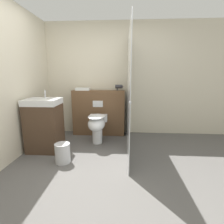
% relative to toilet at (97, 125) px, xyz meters
% --- Properties ---
extents(ground_plane, '(12.00, 12.00, 0.00)m').
position_rel_toilet_xyz_m(ground_plane, '(0.17, -1.20, -0.39)').
color(ground_plane, '#565451').
extents(wall_back, '(8.00, 0.06, 2.50)m').
position_rel_toilet_xyz_m(wall_back, '(0.17, 0.77, 0.86)').
color(wall_back, beige).
rests_on(wall_back, ground_plane).
extents(partition_panel, '(1.17, 0.24, 1.02)m').
position_rel_toilet_xyz_m(partition_panel, '(-0.04, 0.58, 0.12)').
color(partition_panel, brown).
rests_on(partition_panel, ground_plane).
extents(shower_glass, '(0.04, 1.86, 2.11)m').
position_rel_toilet_xyz_m(shower_glass, '(0.60, -0.19, 0.67)').
color(shower_glass, silver).
rests_on(shower_glass, ground_plane).
extents(toilet, '(0.36, 0.62, 0.59)m').
position_rel_toilet_xyz_m(toilet, '(0.00, 0.00, 0.00)').
color(toilet, white).
rests_on(toilet, ground_plane).
extents(sink_vanity, '(0.58, 0.48, 1.09)m').
position_rel_toilet_xyz_m(sink_vanity, '(-0.90, -0.36, 0.09)').
color(sink_vanity, '#473323').
rests_on(sink_vanity, ground_plane).
extents(hair_drier, '(0.18, 0.08, 0.13)m').
position_rel_toilet_xyz_m(hair_drier, '(0.42, 0.59, 0.71)').
color(hair_drier, '#2D2D33').
rests_on(hair_drier, partition_panel).
extents(folded_towel, '(0.30, 0.19, 0.06)m').
position_rel_toilet_xyz_m(folded_towel, '(-0.38, 0.56, 0.66)').
color(folded_towel, white).
rests_on(folded_towel, partition_panel).
extents(waste_bin, '(0.24, 0.24, 0.31)m').
position_rel_toilet_xyz_m(waste_bin, '(-0.42, -0.81, -0.23)').
color(waste_bin, silver).
rests_on(waste_bin, ground_plane).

